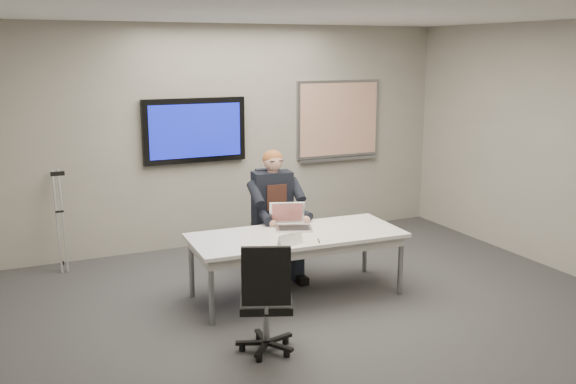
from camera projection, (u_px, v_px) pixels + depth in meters
name	position (u px, v px, depth m)	size (l,w,h in m)	color
floor	(345.00, 327.00, 5.86)	(6.00, 6.00, 0.02)	#333336
ceiling	(352.00, 10.00, 5.25)	(6.00, 6.00, 0.02)	white
wall_back	(231.00, 136.00, 8.22)	(6.00, 0.02, 2.80)	gray
conference_table	(297.00, 241.00, 6.49)	(2.18, 0.99, 0.66)	white
tv_display	(195.00, 130.00, 7.94)	(1.30, 0.09, 0.80)	black
whiteboard	(338.00, 120.00, 8.79)	(1.25, 0.08, 1.10)	gray
office_chair_far	(271.00, 240.00, 7.38)	(0.66, 0.66, 1.06)	black
office_chair_near	(266.00, 319.00, 5.30)	(0.61, 0.61, 0.98)	black
seated_person	(279.00, 227.00, 7.09)	(0.46, 0.78, 1.40)	#1C222F
crutch	(60.00, 218.00, 7.30)	(0.16, 0.38, 1.20)	#B4B7BC
laptop	(291.00, 222.00, 6.67)	(0.43, 0.46, 0.26)	silver
name_tent	(290.00, 239.00, 6.11)	(0.27, 0.07, 0.11)	white
pen	(319.00, 241.00, 6.22)	(0.01, 0.01, 0.14)	black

